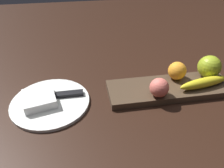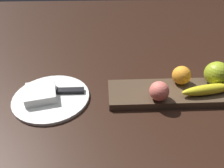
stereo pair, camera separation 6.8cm
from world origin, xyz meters
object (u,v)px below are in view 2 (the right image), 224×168
dinner_plate (51,97)px  folded_napkin (41,93)px  fruit_tray (172,93)px  apple (217,73)px  peach (159,91)px  knife (66,91)px  orange_near_apple (181,75)px  banana (208,89)px

dinner_plate → folded_napkin: folded_napkin is taller
fruit_tray → apple: (-0.15, -0.03, 0.05)m
peach → knife: 0.30m
dinner_plate → knife: knife is taller
folded_napkin → dinner_plate: bearing=180.0°
peach → knife: peach is taller
folded_napkin → knife: (-0.08, -0.02, -0.01)m
folded_napkin → knife: folded_napkin is taller
dinner_plate → folded_napkin: 0.04m
apple → peach: apple is taller
orange_near_apple → folded_napkin: 0.47m
apple → banana: (0.04, 0.06, -0.02)m
banana → dinner_plate: bearing=-12.0°
peach → apple: bearing=-160.0°
banana → folded_napkin: bearing=-11.9°
banana → orange_near_apple: (0.07, -0.06, 0.01)m
dinner_plate → apple: bearing=-176.6°
knife → orange_near_apple: bearing=-177.1°
fruit_tray → knife: bearing=-3.2°
banana → folded_napkin: (0.53, -0.02, -0.02)m
apple → knife: apple is taller
peach → dinner_plate: (0.34, -0.04, -0.05)m
fruit_tray → dinner_plate: fruit_tray is taller
fruit_tray → peach: peach is taller
banana → peach: peach is taller
fruit_tray → apple: 0.16m
apple → peach: 0.22m
peach → folded_napkin: peach is taller
orange_near_apple → dinner_plate: size_ratio=0.25×
orange_near_apple → peach: size_ratio=1.03×
knife → apple: bearing=-178.4°
peach → dinner_plate: peach is taller
folded_napkin → apple: bearing=-176.8°
apple → dinner_plate: size_ratio=0.32×
peach → dinner_plate: bearing=-7.2°
knife → fruit_tray: bearing=176.9°
orange_near_apple → dinner_plate: bearing=5.1°
orange_near_apple → knife: (0.39, 0.02, -0.04)m
fruit_tray → orange_near_apple: size_ratio=6.71×
banana → peach: 0.17m
folded_napkin → knife: 0.08m
banana → apple: bearing=-137.6°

